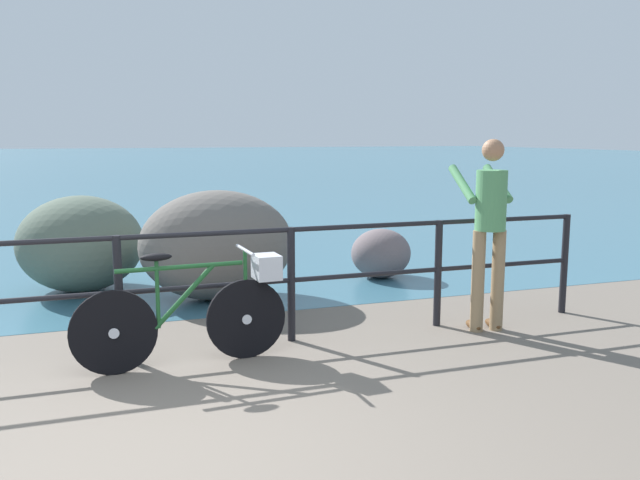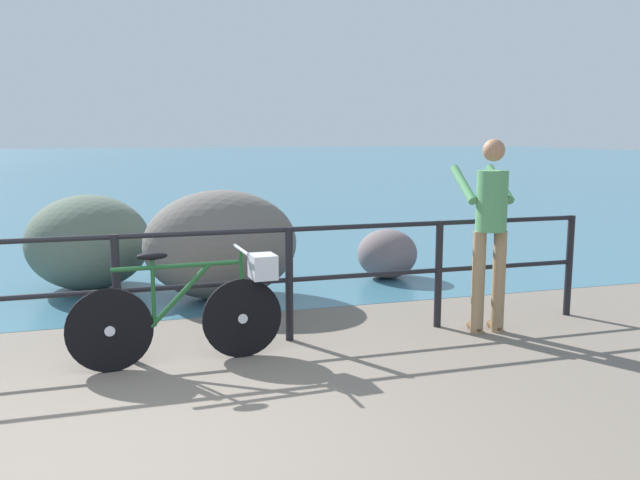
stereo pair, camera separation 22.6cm
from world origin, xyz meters
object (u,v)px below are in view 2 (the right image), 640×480
at_px(bicycle, 196,306).
at_px(breakwater_boulder_main, 221,245).
at_px(breakwater_boulder_left, 88,242).
at_px(breakwater_boulder_right, 387,254).
at_px(person_at_railing, 490,226).

xyz_separation_m(bicycle, breakwater_boulder_main, (0.51, 2.08, 0.14)).
relative_size(breakwater_boulder_left, breakwater_boulder_right, 1.89).
bearing_deg(person_at_railing, breakwater_boulder_left, 57.48).
bearing_deg(bicycle, breakwater_boulder_right, 40.31).
distance_m(breakwater_boulder_left, breakwater_boulder_right, 3.66).
height_order(breakwater_boulder_left, breakwater_boulder_right, breakwater_boulder_left).
distance_m(bicycle, breakwater_boulder_right, 3.70).
height_order(breakwater_boulder_main, breakwater_boulder_right, breakwater_boulder_main).
relative_size(bicycle, breakwater_boulder_main, 1.00).
bearing_deg(breakwater_boulder_left, person_at_railing, -39.28).
distance_m(bicycle, breakwater_boulder_left, 3.14).
xyz_separation_m(bicycle, breakwater_boulder_right, (2.70, 2.52, -0.15)).
bearing_deg(person_at_railing, breakwater_boulder_main, 53.62).
height_order(person_at_railing, breakwater_boulder_main, person_at_railing).
relative_size(bicycle, breakwater_boulder_right, 2.22).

